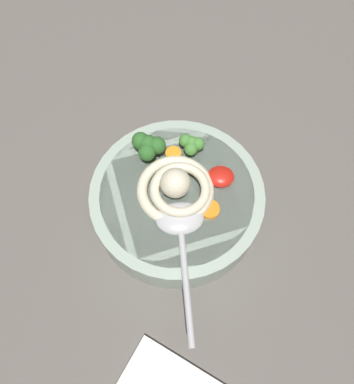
% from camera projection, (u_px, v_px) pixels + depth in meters
% --- Properties ---
extents(table_slab, '(1.29, 1.29, 0.04)m').
position_uv_depth(table_slab, '(160.00, 220.00, 0.55)').
color(table_slab, '#5B5651').
rests_on(table_slab, ground).
extents(soup_bowl, '(0.23, 0.23, 0.05)m').
position_uv_depth(soup_bowl, '(177.00, 200.00, 0.52)').
color(soup_bowl, '#9EB2A3').
rests_on(soup_bowl, table_slab).
extents(noodle_pile, '(0.11, 0.11, 0.04)m').
position_uv_depth(noodle_pile, '(177.00, 188.00, 0.48)').
color(noodle_pile, beige).
rests_on(noodle_pile, soup_bowl).
extents(soup_spoon, '(0.07, 0.18, 0.02)m').
position_uv_depth(soup_spoon, '(181.00, 229.00, 0.46)').
color(soup_spoon, '#B7B7BC').
rests_on(soup_spoon, soup_bowl).
extents(chili_sauce_dollop, '(0.04, 0.03, 0.02)m').
position_uv_depth(chili_sauce_dollop, '(221.00, 176.00, 0.50)').
color(chili_sauce_dollop, red).
rests_on(chili_sauce_dollop, soup_bowl).
extents(broccoli_floret_right, '(0.05, 0.04, 0.04)m').
position_uv_depth(broccoli_floret_right, '(148.00, 146.00, 0.50)').
color(broccoli_floret_right, '#7A9E60').
rests_on(broccoli_floret_right, soup_bowl).
extents(broccoli_floret_left, '(0.04, 0.03, 0.03)m').
position_uv_depth(broccoli_floret_left, '(192.00, 144.00, 0.51)').
color(broccoli_floret_left, '#7A9E60').
rests_on(broccoli_floret_left, soup_bowl).
extents(carrot_slice_extra_a, '(0.02, 0.02, 0.01)m').
position_uv_depth(carrot_slice_extra_a, '(173.00, 153.00, 0.52)').
color(carrot_slice_extra_a, orange).
rests_on(carrot_slice_extra_a, soup_bowl).
extents(carrot_slice_beside_noodles, '(0.03, 0.03, 0.01)m').
position_uv_depth(carrot_slice_beside_noodles, '(210.00, 209.00, 0.48)').
color(carrot_slice_beside_noodles, orange).
rests_on(carrot_slice_beside_noodles, soup_bowl).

